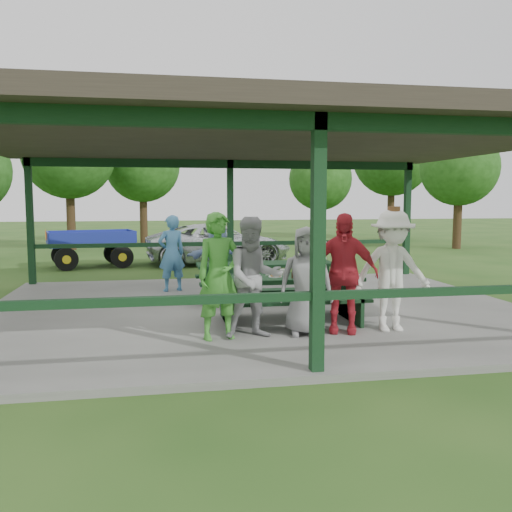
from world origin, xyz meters
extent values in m
plane|color=#244B17|center=(0.00, 0.00, 0.00)|extent=(90.00, 90.00, 0.00)
cube|color=slate|center=(0.00, 0.00, 0.05)|extent=(10.00, 8.00, 0.10)
cube|color=black|center=(0.00, -3.80, 1.60)|extent=(0.15, 0.15, 3.00)
cube|color=black|center=(-4.80, 3.80, 1.60)|extent=(0.15, 0.15, 3.00)
cube|color=black|center=(0.00, 3.80, 1.60)|extent=(0.15, 0.15, 3.00)
cube|color=black|center=(4.80, 3.80, 1.60)|extent=(0.15, 0.15, 3.00)
cube|color=black|center=(-2.40, -3.80, 1.00)|extent=(4.65, 0.10, 0.10)
cube|color=black|center=(2.40, -3.80, 1.00)|extent=(4.65, 0.10, 0.10)
cube|color=black|center=(-2.40, 3.80, 1.00)|extent=(4.65, 0.10, 0.10)
cube|color=black|center=(2.40, 3.80, 1.00)|extent=(4.65, 0.10, 0.10)
cube|color=black|center=(0.00, -3.80, 3.00)|extent=(9.80, 0.15, 0.20)
cube|color=black|center=(0.00, 3.80, 3.00)|extent=(9.80, 0.15, 0.20)
cube|color=#302922|center=(0.00, 0.00, 3.22)|extent=(10.60, 8.60, 0.24)
cube|color=black|center=(0.30, -1.20, 0.82)|extent=(2.42, 0.75, 0.06)
cube|color=black|center=(0.30, -1.75, 0.53)|extent=(2.42, 0.28, 0.05)
cube|color=black|center=(0.30, -0.65, 0.53)|extent=(2.42, 0.28, 0.05)
cube|color=black|center=(-0.73, -1.20, 0.47)|extent=(0.06, 0.70, 0.75)
cube|color=black|center=(1.33, -1.20, 0.47)|extent=(0.06, 0.70, 0.75)
cube|color=black|center=(-0.73, -1.20, 0.33)|extent=(0.06, 1.39, 0.45)
cube|color=black|center=(1.33, -1.20, 0.33)|extent=(0.06, 1.39, 0.45)
cube|color=black|center=(0.31, 0.80, 0.82)|extent=(2.76, 0.75, 0.06)
cube|color=black|center=(0.31, 0.25, 0.53)|extent=(2.76, 0.28, 0.05)
cube|color=black|center=(0.31, 1.35, 0.53)|extent=(2.76, 0.28, 0.05)
cube|color=black|center=(-0.88, 0.80, 0.47)|extent=(0.06, 0.70, 0.75)
cube|color=black|center=(1.51, 0.80, 0.47)|extent=(0.06, 0.70, 0.75)
cube|color=black|center=(-0.88, 0.80, 0.33)|extent=(0.06, 1.39, 0.45)
cube|color=black|center=(1.51, 0.80, 0.33)|extent=(0.06, 1.39, 0.45)
cylinder|color=white|center=(-0.76, -1.20, 0.86)|extent=(0.22, 0.22, 0.01)
torus|color=#A67A3B|center=(-0.80, -1.22, 0.88)|extent=(0.10, 0.10, 0.03)
torus|color=#A67A3B|center=(-0.72, -1.22, 0.88)|extent=(0.10, 0.10, 0.03)
torus|color=#A67A3B|center=(-0.76, -1.16, 0.88)|extent=(0.10, 0.10, 0.03)
cylinder|color=white|center=(0.07, -1.20, 0.86)|extent=(0.22, 0.22, 0.01)
torus|color=#A67A3B|center=(0.03, -1.22, 0.88)|extent=(0.10, 0.10, 0.03)
torus|color=#A67A3B|center=(0.11, -1.22, 0.88)|extent=(0.10, 0.10, 0.03)
torus|color=#A67A3B|center=(0.07, -1.16, 0.88)|extent=(0.10, 0.10, 0.03)
cylinder|color=white|center=(0.79, -1.20, 0.86)|extent=(0.22, 0.22, 0.01)
torus|color=#A67A3B|center=(0.75, -1.22, 0.88)|extent=(0.10, 0.10, 0.03)
torus|color=#A67A3B|center=(0.83, -1.22, 0.88)|extent=(0.10, 0.10, 0.03)
torus|color=#A67A3B|center=(0.79, -1.16, 0.88)|extent=(0.10, 0.10, 0.03)
cylinder|color=white|center=(1.43, -1.20, 0.86)|extent=(0.22, 0.22, 0.01)
torus|color=#A67A3B|center=(1.39, -1.22, 0.88)|extent=(0.10, 0.10, 0.03)
torus|color=#A67A3B|center=(1.47, -1.22, 0.88)|extent=(0.10, 0.10, 0.03)
torus|color=#A67A3B|center=(1.43, -1.16, 0.88)|extent=(0.10, 0.10, 0.03)
cylinder|color=#381E0F|center=(0.33, -1.38, 0.90)|extent=(0.06, 0.06, 0.10)
cylinder|color=#381E0F|center=(0.66, -1.38, 0.90)|extent=(0.06, 0.06, 0.10)
cylinder|color=#381E0F|center=(0.70, -1.38, 0.90)|extent=(0.06, 0.06, 0.10)
cylinder|color=#381E0F|center=(0.81, -1.38, 0.90)|extent=(0.06, 0.06, 0.10)
cone|color=white|center=(-0.72, -1.00, 0.90)|extent=(0.09, 0.09, 0.10)
cone|color=white|center=(-0.02, -1.00, 0.90)|extent=(0.09, 0.09, 0.10)
cone|color=white|center=(0.24, -1.00, 0.90)|extent=(0.09, 0.09, 0.10)
imported|color=#3F932F|center=(-0.96, -2.13, 1.02)|extent=(0.76, 0.58, 1.85)
imported|color=gray|center=(-0.46, -2.15, 0.99)|extent=(0.92, 0.75, 1.78)
imported|color=gray|center=(0.33, -2.13, 0.91)|extent=(0.89, 0.67, 1.63)
imported|color=red|center=(0.92, -2.06, 1.01)|extent=(1.16, 0.78, 1.82)
imported|color=silver|center=(1.70, -2.12, 1.03)|extent=(1.27, 0.81, 1.86)
cylinder|color=brown|center=(1.70, -2.12, 1.90)|extent=(0.35, 0.35, 0.02)
cylinder|color=brown|center=(1.70, -2.12, 1.96)|extent=(0.21, 0.21, 0.11)
imported|color=#89A5D4|center=(-0.58, 1.55, 0.86)|extent=(1.49, 0.85, 1.53)
imported|color=teal|center=(-1.53, 2.17, 0.94)|extent=(0.71, 0.57, 1.68)
imported|color=#969698|center=(1.58, 1.60, 0.86)|extent=(0.77, 0.61, 1.52)
imported|color=silver|center=(0.17, 8.02, 0.66)|extent=(4.93, 2.59, 1.32)
cube|color=navy|center=(-3.87, 7.77, 0.73)|extent=(2.78, 1.85, 0.11)
cube|color=navy|center=(-3.72, 7.15, 0.95)|extent=(2.48, 0.66, 0.36)
cube|color=navy|center=(-4.03, 8.38, 0.95)|extent=(2.48, 0.66, 0.36)
cube|color=navy|center=(-5.11, 7.46, 0.95)|extent=(0.36, 1.25, 0.36)
cube|color=navy|center=(-2.64, 8.07, 0.95)|extent=(0.36, 1.25, 0.36)
cylinder|color=black|center=(-4.50, 6.91, 0.35)|extent=(0.71, 0.32, 0.69)
cylinder|color=yellow|center=(-4.50, 6.91, 0.35)|extent=(0.30, 0.26, 0.25)
cylinder|color=black|center=(-4.83, 8.23, 0.35)|extent=(0.71, 0.32, 0.69)
cylinder|color=yellow|center=(-4.83, 8.23, 0.35)|extent=(0.30, 0.26, 0.25)
cylinder|color=black|center=(-2.92, 7.30, 0.35)|extent=(0.71, 0.32, 0.69)
cylinder|color=yellow|center=(-2.92, 7.30, 0.35)|extent=(0.30, 0.26, 0.25)
cylinder|color=black|center=(-3.24, 8.62, 0.35)|extent=(0.71, 0.32, 0.69)
cylinder|color=yellow|center=(-3.24, 8.62, 0.35)|extent=(0.30, 0.26, 0.25)
cube|color=navy|center=(-2.20, 8.18, 0.64)|extent=(0.90, 0.29, 0.07)
cone|color=#F2590C|center=(-5.15, 7.45, 1.04)|extent=(0.11, 0.36, 0.36)
cylinder|color=#332414|center=(-5.37, 13.90, 1.48)|extent=(0.36, 0.36, 2.96)
sphere|color=#1D4612|center=(-5.37, 13.90, 4.03)|extent=(3.79, 3.79, 3.79)
cylinder|color=#332414|center=(-2.45, 16.70, 1.37)|extent=(0.36, 0.36, 2.75)
sphere|color=#1D4612|center=(-2.45, 16.70, 3.74)|extent=(3.52, 3.52, 3.52)
cylinder|color=#332414|center=(5.57, 14.22, 1.12)|extent=(0.36, 0.36, 2.25)
sphere|color=#1D4612|center=(5.57, 14.22, 3.05)|extent=(2.87, 2.87, 2.87)
cylinder|color=#332414|center=(10.88, 11.51, 1.28)|extent=(0.36, 0.36, 2.56)
sphere|color=#1D4612|center=(10.88, 11.51, 3.48)|extent=(3.28, 3.28, 3.28)
cylinder|color=#332414|center=(10.26, 16.90, 1.59)|extent=(0.36, 0.36, 3.18)
sphere|color=#1D4612|center=(10.26, 16.90, 4.32)|extent=(4.07, 4.07, 4.07)
camera|label=1|loc=(-1.84, -9.83, 2.13)|focal=38.00mm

